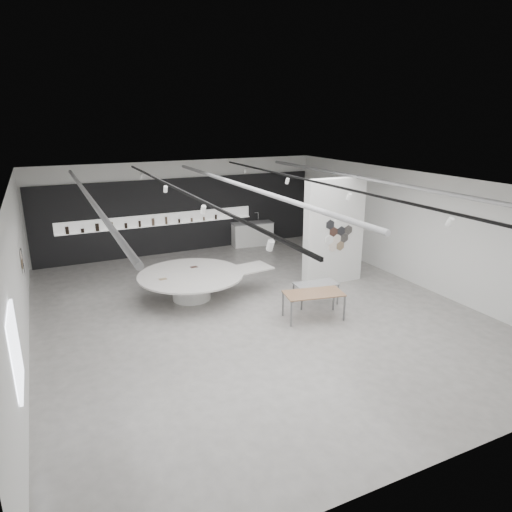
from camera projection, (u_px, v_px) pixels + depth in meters
name	position (u px, v px, depth m)	size (l,w,h in m)	color
room	(249.00, 243.00, 12.91)	(12.02, 14.02, 3.82)	#9E9A95
back_wall_display	(180.00, 216.00, 19.06)	(11.80, 0.27, 3.10)	black
partition_column	(334.00, 232.00, 15.33)	(2.20, 0.38, 3.60)	white
display_island	(193.00, 282.00, 14.28)	(4.49, 3.68, 0.84)	white
sample_table_wood	(314.00, 295.00, 12.82)	(1.78, 1.13, 0.77)	#8B6548
sample_table_stone	(316.00, 285.00, 13.85)	(1.35, 0.76, 0.67)	gray
kitchen_counter	(252.00, 234.00, 20.27)	(1.89, 0.89, 1.44)	white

